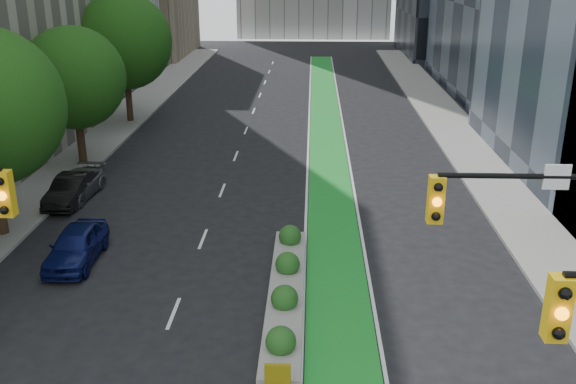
# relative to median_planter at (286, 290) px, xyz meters

# --- Properties ---
(sidewalk_left) EXTENTS (3.60, 90.00, 0.15)m
(sidewalk_left) POSITION_rel_median_planter_xyz_m (-13.00, 17.96, -0.30)
(sidewalk_left) COLOR gray
(sidewalk_left) RESTS_ON ground
(sidewalk_right) EXTENTS (3.60, 90.00, 0.15)m
(sidewalk_right) POSITION_rel_median_planter_xyz_m (10.60, 17.96, -0.30)
(sidewalk_right) COLOR gray
(sidewalk_right) RESTS_ON ground
(bike_lane_paint) EXTENTS (2.20, 70.00, 0.01)m
(bike_lane_paint) POSITION_rel_median_planter_xyz_m (1.80, 22.96, -0.37)
(bike_lane_paint) COLOR #1A932B
(bike_lane_paint) RESTS_ON ground
(tree_midfar) EXTENTS (5.60, 5.60, 7.76)m
(tree_midfar) POSITION_rel_median_planter_xyz_m (-12.20, 14.96, 4.57)
(tree_midfar) COLOR black
(tree_midfar) RESTS_ON ground
(tree_far) EXTENTS (6.60, 6.60, 9.00)m
(tree_far) POSITION_rel_median_planter_xyz_m (-12.20, 24.96, 5.32)
(tree_far) COLOR black
(tree_far) RESTS_ON ground
(median_planter) EXTENTS (1.20, 10.26, 1.10)m
(median_planter) POSITION_rel_median_planter_xyz_m (0.00, 0.00, 0.00)
(median_planter) COLOR gray
(median_planter) RESTS_ON ground
(parked_car_left_near) EXTENTS (1.74, 4.16, 1.41)m
(parked_car_left_near) POSITION_rel_median_planter_xyz_m (-8.20, 2.64, 0.33)
(parked_car_left_near) COLOR #0D1450
(parked_car_left_near) RESTS_ON ground
(parked_car_left_mid) EXTENTS (1.52, 4.08, 1.33)m
(parked_car_left_mid) POSITION_rel_median_planter_xyz_m (-10.70, 8.98, 0.29)
(parked_car_left_mid) COLOR black
(parked_car_left_mid) RESTS_ON ground
(parked_car_left_far) EXTENTS (2.01, 4.33, 1.23)m
(parked_car_left_far) POSITION_rel_median_planter_xyz_m (-10.70, 9.76, 0.24)
(parked_car_left_far) COLOR #515456
(parked_car_left_far) RESTS_ON ground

